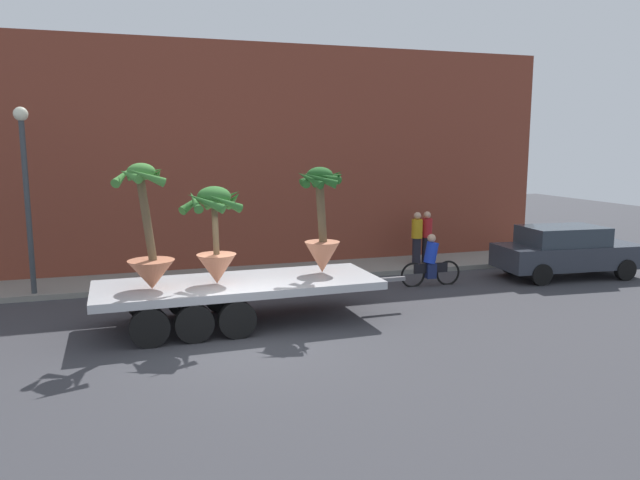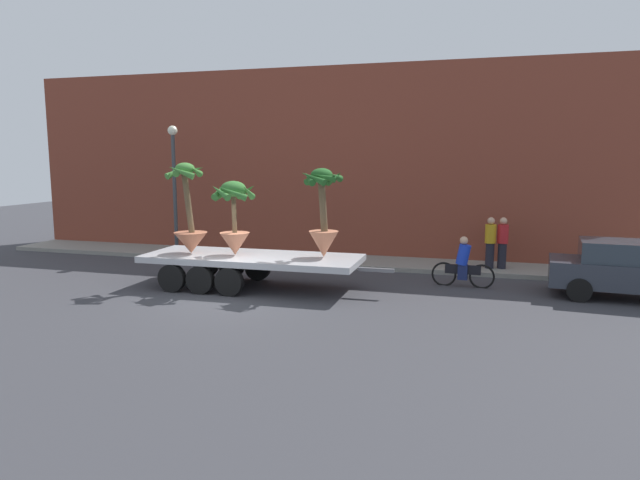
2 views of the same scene
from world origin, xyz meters
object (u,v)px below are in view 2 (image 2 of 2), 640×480
potted_palm_middle (189,220)px  pedestrian_far_left (490,242)px  pedestrian_near_gate (503,242)px  potted_palm_front (323,217)px  potted_palm_rear (234,218)px  cyclist (463,265)px  flatbed_trailer (244,262)px  parked_car (634,269)px  street_lamp (174,173)px

potted_palm_middle → pedestrian_far_left: 9.77m
pedestrian_near_gate → potted_palm_front: bearing=-140.6°
potted_palm_rear → cyclist: (6.44, 2.04, -1.40)m
flatbed_trailer → potted_palm_front: 2.74m
potted_palm_rear → flatbed_trailer: bearing=17.1°
pedestrian_near_gate → pedestrian_far_left: same height
parked_car → street_lamp: size_ratio=0.93×
flatbed_trailer → cyclist: cyclist is taller
potted_palm_middle → potted_palm_front: potted_palm_middle is taller
cyclist → pedestrian_far_left: pedestrian_far_left is taller
potted_palm_rear → parked_car: potted_palm_rear is taller
flatbed_trailer → parked_car: bearing=9.1°
pedestrian_near_gate → pedestrian_far_left: bearing=-170.5°
potted_palm_rear → cyclist: bearing=17.6°
flatbed_trailer → parked_car: size_ratio=1.64×
potted_palm_front → street_lamp: size_ratio=0.53×
potted_palm_middle → pedestrian_near_gate: (9.01, 4.58, -0.93)m
flatbed_trailer → pedestrian_near_gate: size_ratio=4.31×
potted_palm_middle → potted_palm_front: bearing=6.6°
potted_palm_rear → parked_car: size_ratio=0.48×
parked_car → potted_palm_front: bearing=-170.5°
pedestrian_far_left → pedestrian_near_gate: bearing=9.5°
cyclist → pedestrian_far_left: 2.54m
potted_palm_front → pedestrian_near_gate: bearing=39.4°
parked_car → pedestrian_near_gate: 4.31m
flatbed_trailer → potted_palm_front: size_ratio=2.90×
pedestrian_far_left → street_lamp: size_ratio=0.35×
potted_palm_front → pedestrian_near_gate: size_ratio=1.48×
parked_car → street_lamp: street_lamp is taller
potted_palm_middle → street_lamp: street_lamp is taller
potted_palm_front → potted_palm_rear: bearing=-171.5°
cyclist → pedestrian_far_left: (0.76, 2.39, 0.37)m
flatbed_trailer → cyclist: bearing=17.6°
cyclist → pedestrian_near_gate: 2.74m
pedestrian_near_gate → cyclist: bearing=-115.0°
potted_palm_middle → cyclist: (7.86, 2.12, -1.31)m
potted_palm_front → parked_car: size_ratio=0.57×
potted_palm_rear → pedestrian_near_gate: potted_palm_rear is taller
cyclist → street_lamp: bearing=170.1°
potted_palm_middle → street_lamp: (-2.84, 3.99, 1.25)m
potted_palm_front → street_lamp: (-6.85, 3.52, 1.08)m
flatbed_trailer → parked_car: 10.81m
street_lamp → potted_palm_rear: bearing=-42.5°
cyclist → pedestrian_near_gate: bearing=65.0°
potted_palm_middle → parked_car: 12.53m
pedestrian_far_left → flatbed_trailer: bearing=-147.9°
potted_palm_rear → potted_palm_front: 2.62m
potted_palm_rear → potted_palm_front: potted_palm_front is taller
pedestrian_near_gate → pedestrian_far_left: size_ratio=1.00×
potted_palm_front → pedestrian_far_left: bearing=41.3°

